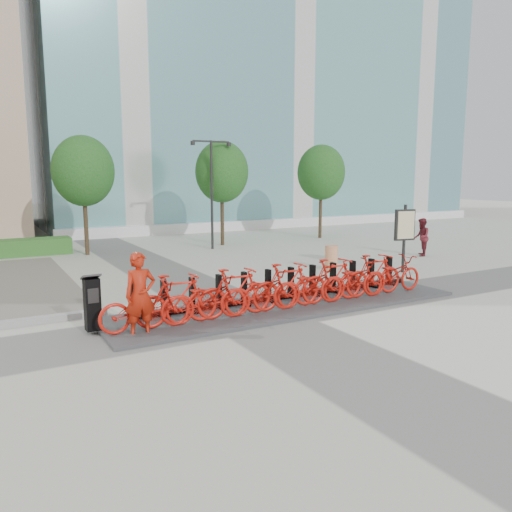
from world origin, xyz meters
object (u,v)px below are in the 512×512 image
bike_0 (145,306)px  worker_red (140,295)px  kiosk (92,303)px  construction_barrel (331,258)px  pedestrian (421,237)px  map_sign (405,228)px

bike_0 → worker_red: (-0.16, -0.20, 0.30)m
kiosk → construction_barrel: 9.76m
pedestrian → map_sign: map_sign is taller
bike_0 → map_sign: bearing=-76.7°
bike_0 → kiosk: kiosk is taller
construction_barrel → map_sign: bearing=-40.4°
kiosk → worker_red: size_ratio=0.69×
bike_0 → worker_red: worker_red is taller
worker_red → map_sign: 10.54m
bike_0 → pedestrian: size_ratio=1.23×
pedestrian → bike_0: bearing=-24.7°
construction_barrel → pedestrian: bearing=7.5°
kiosk → worker_red: (0.83, -0.74, 0.23)m
construction_barrel → bike_0: bearing=-153.7°
bike_0 → kiosk: bearing=61.6°
pedestrian → construction_barrel: size_ratio=1.81×
worker_red → bike_0: bearing=51.5°
worker_red → construction_barrel: size_ratio=2.02×
bike_0 → pedestrian: bearing=-70.7°
worker_red → map_sign: bearing=13.4°
worker_red → map_sign: size_ratio=0.76×
worker_red → map_sign: (10.20, 2.58, 0.68)m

